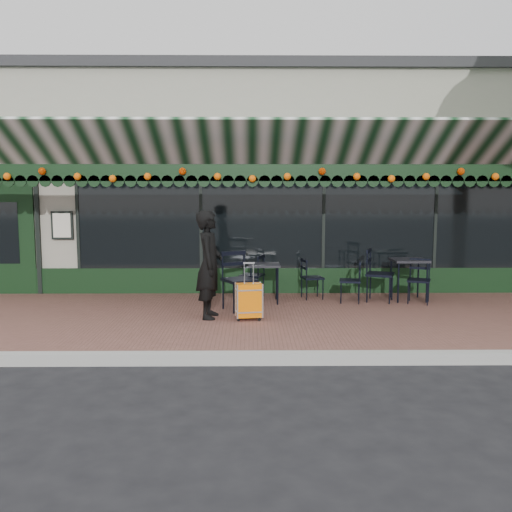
{
  "coord_description": "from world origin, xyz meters",
  "views": [
    {
      "loc": [
        -0.04,
        -6.62,
        2.11
      ],
      "look_at": [
        0.05,
        1.6,
        1.16
      ],
      "focal_mm": 38.0,
      "sensor_mm": 36.0,
      "label": 1
    }
  ],
  "objects_px": {
    "woman": "(209,265)",
    "suitcase": "(249,301)",
    "cafe_table_a": "(409,263)",
    "chair_b_right": "(312,278)",
    "cafe_table_b": "(264,268)",
    "chair_b_front": "(239,281)",
    "chair_a_left": "(350,281)",
    "chair_a_front": "(419,281)",
    "chair_a_right": "(380,275)",
    "chair_b_left": "(252,276)"
  },
  "relations": [
    {
      "from": "woman",
      "to": "suitcase",
      "type": "height_order",
      "value": "woman"
    },
    {
      "from": "cafe_table_a",
      "to": "chair_b_right",
      "type": "height_order",
      "value": "chair_b_right"
    },
    {
      "from": "cafe_table_b",
      "to": "chair_b_front",
      "type": "relative_size",
      "value": 0.7
    },
    {
      "from": "chair_b_front",
      "to": "chair_a_left",
      "type": "bearing_deg",
      "value": -10.76
    },
    {
      "from": "cafe_table_a",
      "to": "cafe_table_b",
      "type": "relative_size",
      "value": 1.09
    },
    {
      "from": "chair_a_left",
      "to": "chair_a_front",
      "type": "xyz_separation_m",
      "value": [
        1.22,
        -0.09,
        0.02
      ]
    },
    {
      "from": "chair_a_left",
      "to": "chair_a_right",
      "type": "xyz_separation_m",
      "value": [
        0.56,
        0.09,
        0.1
      ]
    },
    {
      "from": "cafe_table_b",
      "to": "chair_b_left",
      "type": "relative_size",
      "value": 0.84
    },
    {
      "from": "chair_a_right",
      "to": "cafe_table_b",
      "type": "bearing_deg",
      "value": 111.8
    },
    {
      "from": "chair_b_left",
      "to": "cafe_table_a",
      "type": "bearing_deg",
      "value": 104.76
    },
    {
      "from": "suitcase",
      "to": "chair_a_right",
      "type": "distance_m",
      "value": 2.81
    },
    {
      "from": "suitcase",
      "to": "chair_a_left",
      "type": "bearing_deg",
      "value": 27.53
    },
    {
      "from": "chair_a_front",
      "to": "suitcase",
      "type": "bearing_deg",
      "value": -136.24
    },
    {
      "from": "cafe_table_b",
      "to": "chair_b_left",
      "type": "height_order",
      "value": "chair_b_left"
    },
    {
      "from": "chair_b_right",
      "to": "chair_b_left",
      "type": "bearing_deg",
      "value": 73.12
    },
    {
      "from": "woman",
      "to": "chair_b_right",
      "type": "relative_size",
      "value": 2.21
    },
    {
      "from": "cafe_table_b",
      "to": "chair_b_right",
      "type": "height_order",
      "value": "chair_b_right"
    },
    {
      "from": "chair_a_front",
      "to": "chair_b_left",
      "type": "xyz_separation_m",
      "value": [
        -2.99,
        0.56,
        0.01
      ]
    },
    {
      "from": "woman",
      "to": "chair_a_left",
      "type": "xyz_separation_m",
      "value": [
        2.45,
        1.19,
        -0.46
      ]
    },
    {
      "from": "cafe_table_a",
      "to": "chair_a_front",
      "type": "distance_m",
      "value": 0.41
    },
    {
      "from": "cafe_table_a",
      "to": "chair_b_right",
      "type": "bearing_deg",
      "value": 174.25
    },
    {
      "from": "chair_a_left",
      "to": "chair_b_front",
      "type": "height_order",
      "value": "chair_b_front"
    },
    {
      "from": "chair_a_left",
      "to": "chair_b_left",
      "type": "distance_m",
      "value": 1.83
    },
    {
      "from": "chair_a_right",
      "to": "chair_b_right",
      "type": "xyz_separation_m",
      "value": [
        -1.21,
        0.28,
        -0.1
      ]
    },
    {
      "from": "chair_b_right",
      "to": "chair_b_front",
      "type": "height_order",
      "value": "chair_b_front"
    },
    {
      "from": "chair_b_front",
      "to": "chair_a_front",
      "type": "bearing_deg",
      "value": -18.68
    },
    {
      "from": "chair_a_right",
      "to": "chair_b_right",
      "type": "distance_m",
      "value": 1.24
    },
    {
      "from": "woman",
      "to": "cafe_table_a",
      "type": "bearing_deg",
      "value": -65.38
    },
    {
      "from": "chair_a_right",
      "to": "chair_b_left",
      "type": "xyz_separation_m",
      "value": [
        -2.33,
        0.38,
        -0.07
      ]
    },
    {
      "from": "chair_a_left",
      "to": "chair_b_front",
      "type": "relative_size",
      "value": 0.77
    },
    {
      "from": "chair_a_right",
      "to": "chair_b_right",
      "type": "height_order",
      "value": "chair_a_right"
    },
    {
      "from": "chair_a_left",
      "to": "chair_a_front",
      "type": "relative_size",
      "value": 0.96
    },
    {
      "from": "cafe_table_a",
      "to": "chair_a_front",
      "type": "relative_size",
      "value": 0.95
    },
    {
      "from": "chair_a_right",
      "to": "chair_b_right",
      "type": "bearing_deg",
      "value": 97.36
    },
    {
      "from": "chair_b_left",
      "to": "cafe_table_b",
      "type": "bearing_deg",
      "value": 46.78
    },
    {
      "from": "chair_a_front",
      "to": "chair_b_left",
      "type": "relative_size",
      "value": 0.97
    },
    {
      "from": "suitcase",
      "to": "chair_a_right",
      "type": "bearing_deg",
      "value": 22.12
    },
    {
      "from": "cafe_table_a",
      "to": "chair_b_left",
      "type": "distance_m",
      "value": 2.92
    },
    {
      "from": "chair_a_left",
      "to": "chair_a_front",
      "type": "distance_m",
      "value": 1.22
    },
    {
      "from": "chair_a_left",
      "to": "chair_b_left",
      "type": "relative_size",
      "value": 0.93
    },
    {
      "from": "suitcase",
      "to": "cafe_table_b",
      "type": "xyz_separation_m",
      "value": [
        0.27,
        1.41,
        0.33
      ]
    },
    {
      "from": "cafe_table_b",
      "to": "chair_b_right",
      "type": "relative_size",
      "value": 0.91
    },
    {
      "from": "cafe_table_b",
      "to": "chair_a_left",
      "type": "height_order",
      "value": "chair_a_left"
    },
    {
      "from": "suitcase",
      "to": "chair_b_front",
      "type": "height_order",
      "value": "chair_b_front"
    },
    {
      "from": "cafe_table_a",
      "to": "chair_a_left",
      "type": "xyz_separation_m",
      "value": [
        -1.12,
        -0.2,
        -0.3
      ]
    },
    {
      "from": "cafe_table_b",
      "to": "chair_a_front",
      "type": "xyz_separation_m",
      "value": [
        2.78,
        -0.13,
        -0.23
      ]
    },
    {
      "from": "chair_b_left",
      "to": "chair_b_front",
      "type": "distance_m",
      "value": 1.13
    },
    {
      "from": "suitcase",
      "to": "chair_b_left",
      "type": "height_order",
      "value": "suitcase"
    },
    {
      "from": "cafe_table_a",
      "to": "chair_b_front",
      "type": "height_order",
      "value": "chair_b_front"
    },
    {
      "from": "woman",
      "to": "cafe_table_a",
      "type": "distance_m",
      "value": 3.83
    }
  ]
}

